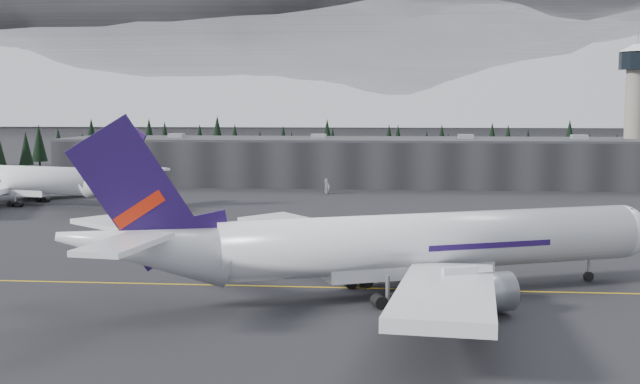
# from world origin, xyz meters

# --- Properties ---
(ground) EXTENTS (1400.00, 1400.00, 0.00)m
(ground) POSITION_xyz_m (0.00, 0.00, 0.00)
(ground) COLOR black
(ground) RESTS_ON ground
(taxiline) EXTENTS (400.00, 0.40, 0.02)m
(taxiline) POSITION_xyz_m (0.00, -2.00, 0.01)
(taxiline) COLOR gold
(taxiline) RESTS_ON ground
(terminal) EXTENTS (160.00, 30.00, 12.60)m
(terminal) POSITION_xyz_m (0.00, 125.00, 6.30)
(terminal) COLOR black
(terminal) RESTS_ON ground
(control_tower) EXTENTS (10.00, 10.00, 37.70)m
(control_tower) POSITION_xyz_m (75.00, 128.00, 23.41)
(control_tower) COLOR gray
(control_tower) RESTS_ON ground
(treeline) EXTENTS (360.00, 20.00, 15.00)m
(treeline) POSITION_xyz_m (0.00, 162.00, 7.50)
(treeline) COLOR black
(treeline) RESTS_ON ground
(mountain_ridge) EXTENTS (4400.00, 900.00, 420.00)m
(mountain_ridge) POSITION_xyz_m (0.00, 1000.00, 0.00)
(mountain_ridge) COLOR white
(mountain_ridge) RESTS_ON ground
(jet_main) EXTENTS (67.52, 60.14, 20.63)m
(jet_main) POSITION_xyz_m (9.60, -5.66, 5.82)
(jet_main) COLOR silver
(jet_main) RESTS_ON ground
(jet_parked) EXTENTS (62.82, 57.28, 18.80)m
(jet_parked) POSITION_xyz_m (-69.76, 72.43, 5.30)
(jet_parked) COLOR white
(jet_parked) RESTS_ON ground
(gse_vehicle_a) EXTENTS (3.82, 5.63, 1.43)m
(gse_vehicle_a) POSITION_xyz_m (-51.84, 97.85, 0.72)
(gse_vehicle_a) COLOR silver
(gse_vehicle_a) RESTS_ON ground
(gse_vehicle_b) EXTENTS (4.00, 1.94, 1.31)m
(gse_vehicle_b) POSITION_xyz_m (-5.48, 98.79, 0.66)
(gse_vehicle_b) COLOR silver
(gse_vehicle_b) RESTS_ON ground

